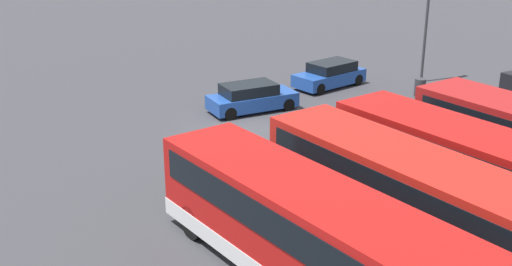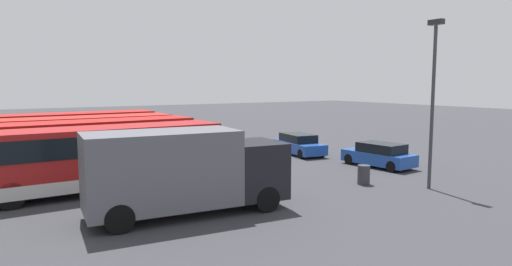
{
  "view_description": "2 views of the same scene",
  "coord_description": "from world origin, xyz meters",
  "px_view_note": "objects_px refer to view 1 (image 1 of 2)",
  "views": [
    {
      "loc": [
        15.02,
        23.1,
        9.94
      ],
      "look_at": [
        1.34,
        2.84,
        1.01
      ],
      "focal_mm": 44.6,
      "sensor_mm": 36.0,
      "label": 1
    },
    {
      "loc": [
        -26.11,
        16.3,
        4.93
      ],
      "look_at": [
        -2.52,
        1.69,
        1.8
      ],
      "focal_mm": 30.96,
      "sensor_mm": 36.0,
      "label": 2
    }
  ],
  "objects_px": {
    "car_small_green": "(330,75)",
    "waste_bin_yellow": "(420,87)",
    "bus_single_deck_third": "(414,198)",
    "car_hatchback_silver": "(251,98)",
    "bus_single_deck_fourth": "(310,233)",
    "lamp_post_tall": "(428,3)",
    "bus_single_deck_second": "(477,173)"
  },
  "relations": [
    {
      "from": "car_small_green",
      "to": "lamp_post_tall",
      "type": "height_order",
      "value": "lamp_post_tall"
    },
    {
      "from": "lamp_post_tall",
      "to": "bus_single_deck_second",
      "type": "bearing_deg",
      "value": 47.75
    },
    {
      "from": "bus_single_deck_fourth",
      "to": "car_small_green",
      "type": "distance_m",
      "value": 20.19
    },
    {
      "from": "car_small_green",
      "to": "bus_single_deck_third",
      "type": "bearing_deg",
      "value": 57.58
    },
    {
      "from": "car_small_green",
      "to": "waste_bin_yellow",
      "type": "distance_m",
      "value": 5.03
    },
    {
      "from": "bus_single_deck_second",
      "to": "bus_single_deck_third",
      "type": "bearing_deg",
      "value": 2.94
    },
    {
      "from": "car_small_green",
      "to": "lamp_post_tall",
      "type": "relative_size",
      "value": 0.57
    },
    {
      "from": "bus_single_deck_third",
      "to": "car_hatchback_silver",
      "type": "relative_size",
      "value": 2.4
    },
    {
      "from": "car_small_green",
      "to": "waste_bin_yellow",
      "type": "height_order",
      "value": "car_small_green"
    },
    {
      "from": "bus_single_deck_second",
      "to": "bus_single_deck_fourth",
      "type": "height_order",
      "value": "same"
    },
    {
      "from": "lamp_post_tall",
      "to": "car_hatchback_silver",
      "type": "bearing_deg",
      "value": -4.87
    },
    {
      "from": "bus_single_deck_second",
      "to": "waste_bin_yellow",
      "type": "height_order",
      "value": "bus_single_deck_second"
    },
    {
      "from": "bus_single_deck_third",
      "to": "waste_bin_yellow",
      "type": "bearing_deg",
      "value": -138.65
    },
    {
      "from": "car_hatchback_silver",
      "to": "car_small_green",
      "type": "bearing_deg",
      "value": -168.66
    },
    {
      "from": "bus_single_deck_fourth",
      "to": "car_small_green",
      "type": "relative_size",
      "value": 2.57
    },
    {
      "from": "bus_single_deck_third",
      "to": "car_hatchback_silver",
      "type": "height_order",
      "value": "bus_single_deck_third"
    },
    {
      "from": "bus_single_deck_fourth",
      "to": "waste_bin_yellow",
      "type": "relative_size",
      "value": 11.94
    },
    {
      "from": "car_hatchback_silver",
      "to": "lamp_post_tall",
      "type": "xyz_separation_m",
      "value": [
        -11.3,
        0.96,
        3.87
      ]
    },
    {
      "from": "bus_single_deck_fourth",
      "to": "lamp_post_tall",
      "type": "bearing_deg",
      "value": -145.45
    },
    {
      "from": "lamp_post_tall",
      "to": "waste_bin_yellow",
      "type": "xyz_separation_m",
      "value": [
        2.28,
        1.94,
        -4.1
      ]
    },
    {
      "from": "waste_bin_yellow",
      "to": "car_small_green",
      "type": "bearing_deg",
      "value": -55.49
    },
    {
      "from": "car_hatchback_silver",
      "to": "waste_bin_yellow",
      "type": "distance_m",
      "value": 9.48
    },
    {
      "from": "lamp_post_tall",
      "to": "bus_single_deck_third",
      "type": "bearing_deg",
      "value": 41.21
    },
    {
      "from": "bus_single_deck_third",
      "to": "waste_bin_yellow",
      "type": "height_order",
      "value": "bus_single_deck_third"
    },
    {
      "from": "bus_single_deck_third",
      "to": "bus_single_deck_fourth",
      "type": "bearing_deg",
      "value": -1.02
    },
    {
      "from": "car_small_green",
      "to": "bus_single_deck_fourth",
      "type": "bearing_deg",
      "value": 48.08
    },
    {
      "from": "bus_single_deck_second",
      "to": "car_hatchback_silver",
      "type": "height_order",
      "value": "bus_single_deck_second"
    },
    {
      "from": "bus_single_deck_fourth",
      "to": "car_small_green",
      "type": "bearing_deg",
      "value": -131.92
    },
    {
      "from": "car_hatchback_silver",
      "to": "waste_bin_yellow",
      "type": "xyz_separation_m",
      "value": [
        -9.02,
        2.91,
        -0.23
      ]
    },
    {
      "from": "bus_single_deck_second",
      "to": "car_hatchback_silver",
      "type": "xyz_separation_m",
      "value": [
        -0.25,
        -13.68,
        -0.92
      ]
    },
    {
      "from": "car_small_green",
      "to": "lamp_post_tall",
      "type": "distance_m",
      "value": 6.79
    },
    {
      "from": "bus_single_deck_fourth",
      "to": "car_hatchback_silver",
      "type": "xyz_separation_m",
      "value": [
        -7.3,
        -13.77,
        -0.92
      ]
    }
  ]
}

